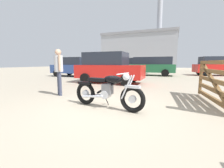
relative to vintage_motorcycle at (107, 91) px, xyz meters
name	(u,v)px	position (x,y,z in m)	size (l,w,h in m)	color
ground_plane	(108,108)	(0.02, 0.01, -0.45)	(80.00, 80.00, 0.00)	tan
vintage_motorcycle	(107,91)	(0.00, 0.00, 0.00)	(2.07, 0.70, 0.94)	black
timber_gate	(217,80)	(2.71, 1.23, 0.25)	(0.37, 2.54, 1.60)	brown
bystander	(59,67)	(-2.24, 0.88, 0.57)	(0.37, 0.32, 1.66)	#383D51
silver_sedan_mid	(109,67)	(-1.86, 4.77, 0.47)	(3.91, 1.85, 1.78)	black
dark_sedan_left	(75,67)	(-6.27, 7.90, 0.38)	(4.27, 2.07, 1.67)	black
white_estate_far	(133,65)	(-2.52, 14.32, 0.47)	(3.98, 1.99, 1.78)	black
red_hatchback_near	(151,66)	(-0.17, 11.45, 0.49)	(4.77, 2.12, 1.74)	black
blue_hatchback_right	(216,66)	(5.64, 13.33, 0.47)	(4.15, 2.38, 1.78)	black
industrial_building	(141,51)	(-4.93, 33.41, 3.50)	(16.52, 11.43, 15.07)	#9EA0A8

